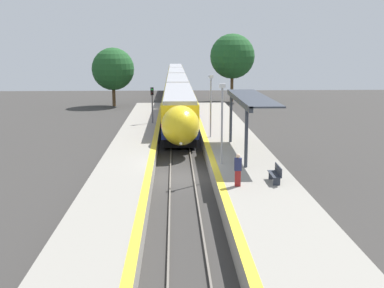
% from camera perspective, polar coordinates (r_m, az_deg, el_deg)
% --- Properties ---
extents(ground_plane, '(120.00, 120.00, 0.00)m').
position_cam_1_polar(ground_plane, '(29.37, -1.18, -4.14)').
color(ground_plane, '#383533').
extents(rail_left, '(0.08, 90.00, 0.15)m').
position_cam_1_polar(rail_left, '(29.35, -2.59, -4.01)').
color(rail_left, slate).
rests_on(rail_left, ground_plane).
extents(rail_right, '(0.08, 90.00, 0.15)m').
position_cam_1_polar(rail_right, '(29.37, 0.23, -3.99)').
color(rail_right, slate).
rests_on(rail_right, ground_plane).
extents(train, '(2.91, 82.47, 3.91)m').
position_cam_1_polar(train, '(73.97, -1.82, 7.08)').
color(train, black).
rests_on(train, ground_plane).
extents(platform_right, '(4.28, 64.00, 0.99)m').
position_cam_1_polar(platform_right, '(29.56, 6.32, -3.13)').
color(platform_right, gray).
rests_on(platform_right, ground_plane).
extents(platform_left, '(3.37, 64.00, 0.99)m').
position_cam_1_polar(platform_left, '(29.39, -7.83, -3.25)').
color(platform_left, gray).
rests_on(platform_left, ground_plane).
extents(platform_bench, '(0.44, 1.56, 0.89)m').
position_cam_1_polar(platform_bench, '(25.36, 9.93, -3.45)').
color(platform_bench, '#2D333D').
rests_on(platform_bench, platform_right).
extents(person_waiting, '(0.36, 0.22, 1.68)m').
position_cam_1_polar(person_waiting, '(24.30, 5.46, -3.02)').
color(person_waiting, maroon).
rests_on(person_waiting, platform_right).
extents(railway_signal, '(0.28, 0.28, 4.25)m').
position_cam_1_polar(railway_signal, '(44.39, -4.73, 4.59)').
color(railway_signal, '#59595E').
rests_on(railway_signal, ground_plane).
extents(lamppost_near, '(0.36, 0.20, 4.80)m').
position_cam_1_polar(lamppost_near, '(28.57, 3.57, 3.11)').
color(lamppost_near, '#9E9EA3').
rests_on(lamppost_near, platform_right).
extents(lamppost_mid, '(0.36, 0.20, 4.80)m').
position_cam_1_polar(lamppost_mid, '(37.19, 2.24, 5.06)').
color(lamppost_mid, '#9E9EA3').
rests_on(lamppost_mid, platform_right).
extents(station_canopy, '(2.02, 10.62, 3.76)m').
position_cam_1_polar(station_canopy, '(31.52, 6.53, 5.16)').
color(station_canopy, '#333842').
rests_on(station_canopy, platform_right).
extents(background_tree_left, '(5.63, 5.63, 7.79)m').
position_cam_1_polar(background_tree_left, '(65.66, -9.34, 8.76)').
color(background_tree_left, brown).
rests_on(background_tree_left, ground_plane).
extents(background_tree_right, '(6.42, 6.42, 9.74)m').
position_cam_1_polar(background_tree_right, '(70.47, 4.81, 10.31)').
color(background_tree_right, brown).
rests_on(background_tree_right, ground_plane).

